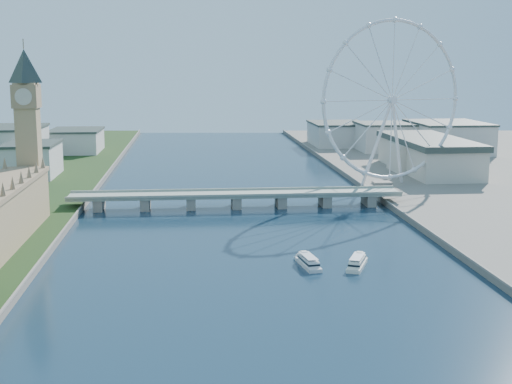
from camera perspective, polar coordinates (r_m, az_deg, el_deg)
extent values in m
cube|color=tan|center=(457.08, -17.69, 3.30)|extent=(13.00, 13.00, 80.00)
cube|color=#937A59|center=(454.67, -17.91, 7.30)|extent=(15.00, 15.00, 14.00)
pyramid|color=#2D3833|center=(454.40, -18.10, 10.83)|extent=(20.02, 20.02, 20.00)
cube|color=gray|center=(474.15, -1.60, -0.21)|extent=(220.00, 22.00, 2.00)
cube|color=gray|center=(477.90, -12.43, -0.95)|extent=(6.00, 20.00, 7.50)
cube|color=gray|center=(475.05, -8.84, -0.89)|extent=(6.00, 20.00, 7.50)
cube|color=gray|center=(474.09, -5.22, -0.84)|extent=(6.00, 20.00, 7.50)
cube|color=gray|center=(475.02, -1.60, -0.78)|extent=(6.00, 20.00, 7.50)
cube|color=gray|center=(477.84, 1.99, -0.71)|extent=(6.00, 20.00, 7.50)
cube|color=gray|center=(482.51, 5.53, -0.65)|extent=(6.00, 20.00, 7.50)
cube|color=gray|center=(488.98, 8.98, -0.58)|extent=(6.00, 20.00, 7.50)
torus|color=silver|center=(542.25, 10.84, 7.24)|extent=(113.60, 39.12, 118.60)
cylinder|color=silver|center=(542.25, 10.84, 7.24)|extent=(7.25, 6.61, 6.00)
cube|color=gray|center=(557.67, 10.04, 0.72)|extent=(14.00, 10.00, 2.00)
cube|color=beige|center=(614.51, -17.49, 2.40)|extent=(40.00, 60.00, 26.00)
cube|color=beige|center=(710.27, -19.16, 3.53)|extent=(60.00, 80.00, 32.00)
cube|color=beige|center=(778.98, -14.17, 3.95)|extent=(50.00, 70.00, 22.00)
cube|color=beige|center=(778.24, 10.41, 4.30)|extent=(60.00, 60.00, 28.00)
cube|color=beige|center=(777.72, 15.08, 4.19)|extent=(70.00, 90.00, 30.00)
cube|color=beige|center=(826.95, 6.61, 4.60)|extent=(60.00, 80.00, 24.00)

